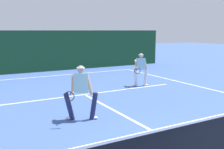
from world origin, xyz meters
name	(u,v)px	position (x,y,z in m)	size (l,w,h in m)	color
court_line_baseline_far	(50,76)	(0.00, 11.78, 0.00)	(10.98, 0.10, 0.01)	white
court_line_service	(84,94)	(0.00, 6.57, 0.00)	(8.95, 0.10, 0.01)	white
court_line_centre	(127,117)	(0.00, 3.20, 0.00)	(0.10, 6.40, 0.01)	white
tennis_net	(211,139)	(0.00, 0.00, 0.50)	(12.02, 0.09, 1.11)	#1E4723
player_near	(81,90)	(-1.32, 3.71, 0.92)	(1.14, 0.83, 1.67)	#1E234C
player_far	(141,68)	(3.09, 6.86, 0.88)	(0.99, 0.86, 1.60)	silver
back_fence_windscreen	(41,51)	(0.00, 13.67, 1.34)	(18.62, 0.12, 2.68)	#153E23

